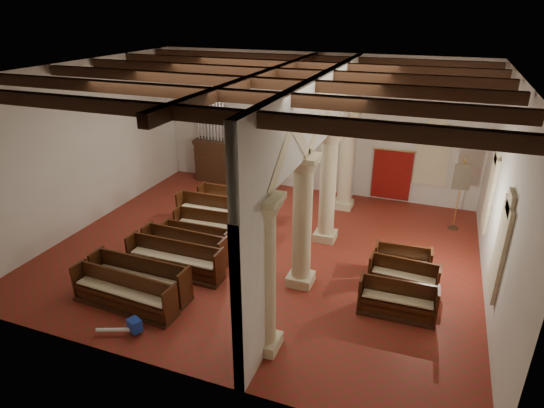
% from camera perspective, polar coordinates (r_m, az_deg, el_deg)
% --- Properties ---
extents(floor, '(14.00, 14.00, 0.00)m').
position_cam_1_polar(floor, '(15.77, -1.08, -5.77)').
color(floor, maroon).
rests_on(floor, ground).
extents(ceiling, '(14.00, 14.00, 0.00)m').
position_cam_1_polar(ceiling, '(13.83, -1.28, 16.40)').
color(ceiling, black).
rests_on(ceiling, wall_back).
extents(wall_back, '(14.00, 0.02, 6.00)m').
position_cam_1_polar(wall_back, '(19.99, 5.27, 9.88)').
color(wall_back, silver).
rests_on(wall_back, floor).
extents(wall_front, '(14.00, 0.02, 6.00)m').
position_cam_1_polar(wall_front, '(9.70, -14.43, -6.58)').
color(wall_front, silver).
rests_on(wall_front, floor).
extents(wall_left, '(0.02, 12.00, 6.00)m').
position_cam_1_polar(wall_left, '(18.20, -22.28, 6.79)').
color(wall_left, silver).
rests_on(wall_left, floor).
extents(wall_right, '(0.02, 12.00, 6.00)m').
position_cam_1_polar(wall_right, '(13.73, 27.11, 0.70)').
color(wall_right, silver).
rests_on(wall_right, floor).
extents(ceiling_beams, '(13.80, 11.80, 0.30)m').
position_cam_1_polar(ceiling_beams, '(13.85, -1.27, 15.66)').
color(ceiling_beams, '#3D2313').
rests_on(ceiling_beams, wall_back).
extents(arcade, '(0.90, 11.90, 6.00)m').
position_cam_1_polar(arcade, '(13.81, 5.81, 5.90)').
color(arcade, beige).
rests_on(arcade, floor).
extents(window_right_a, '(0.03, 1.00, 2.20)m').
position_cam_1_polar(window_right_a, '(12.69, 26.89, -5.11)').
color(window_right_a, '#327057').
rests_on(window_right_a, wall_right).
extents(window_right_b, '(0.03, 1.00, 2.20)m').
position_cam_1_polar(window_right_b, '(16.33, 25.84, 1.35)').
color(window_right_b, '#327057').
rests_on(window_right_b, wall_right).
extents(window_back, '(1.00, 0.03, 2.20)m').
position_cam_1_polar(window_back, '(19.53, 19.50, 5.82)').
color(window_back, '#327057').
rests_on(window_back, wall_back).
extents(pipe_organ, '(2.10, 0.85, 4.40)m').
position_cam_1_polar(pipe_organ, '(21.57, -6.91, 6.36)').
color(pipe_organ, '#3D2313').
rests_on(pipe_organ, floor).
extents(lectern, '(0.56, 0.60, 1.15)m').
position_cam_1_polar(lectern, '(20.22, 0.04, 2.63)').
color(lectern, '#3C2413').
rests_on(lectern, floor).
extents(dossal_curtain, '(1.80, 0.07, 2.17)m').
position_cam_1_polar(dossal_curtain, '(19.85, 14.79, 3.54)').
color(dossal_curtain, maroon).
rests_on(dossal_curtain, floor).
extents(processional_banner, '(0.62, 0.79, 2.74)m').
position_cam_1_polar(processional_banner, '(18.22, 22.15, -0.43)').
color(processional_banner, '#3D2313').
rests_on(processional_banner, floor).
extents(hymnal_box_a, '(0.42, 0.38, 0.34)m').
position_cam_1_polar(hymnal_box_a, '(12.50, -16.86, -14.35)').
color(hymnal_box_a, navy).
rests_on(hymnal_box_a, floor).
extents(hymnal_box_b, '(0.32, 0.29, 0.28)m').
position_cam_1_polar(hymnal_box_b, '(14.50, -8.97, -7.87)').
color(hymnal_box_b, '#16189B').
rests_on(hymnal_box_b, floor).
extents(hymnal_box_c, '(0.35, 0.32, 0.28)m').
position_cam_1_polar(hymnal_box_c, '(15.42, -4.91, -5.56)').
color(hymnal_box_c, navy).
rests_on(hymnal_box_c, floor).
extents(tube_heater_a, '(0.95, 0.46, 0.10)m').
position_cam_1_polar(tube_heater_a, '(12.68, -19.06, -14.69)').
color(tube_heater_a, silver).
rests_on(tube_heater_a, floor).
extents(tube_heater_b, '(0.88, 0.43, 0.09)m').
position_cam_1_polar(tube_heater_b, '(14.72, -16.43, -8.47)').
color(tube_heater_b, white).
rests_on(tube_heater_b, floor).
extents(nave_pew_0, '(3.23, 0.87, 1.05)m').
position_cam_1_polar(nave_pew_0, '(13.47, -18.07, -11.06)').
color(nave_pew_0, '#3D2313').
rests_on(nave_pew_0, floor).
extents(nave_pew_1, '(3.07, 0.80, 1.14)m').
position_cam_1_polar(nave_pew_1, '(13.87, -16.14, -9.53)').
color(nave_pew_1, '#3D2313').
rests_on(nave_pew_1, floor).
extents(nave_pew_2, '(3.16, 0.74, 1.10)m').
position_cam_1_polar(nave_pew_2, '(14.59, -12.07, -7.34)').
color(nave_pew_2, '#3D2313').
rests_on(nave_pew_2, floor).
extents(nave_pew_3, '(2.92, 0.81, 1.08)m').
position_cam_1_polar(nave_pew_3, '(15.19, -10.88, -5.93)').
color(nave_pew_3, '#3D2313').
rests_on(nave_pew_3, floor).
extents(nave_pew_4, '(2.45, 0.70, 0.96)m').
position_cam_1_polar(nave_pew_4, '(15.75, -9.42, -4.84)').
color(nave_pew_4, '#3D2313').
rests_on(nave_pew_4, floor).
extents(nave_pew_5, '(2.76, 0.86, 1.05)m').
position_cam_1_polar(nave_pew_5, '(16.45, -7.55, -3.28)').
color(nave_pew_5, '#3D2313').
rests_on(nave_pew_5, floor).
extents(nave_pew_6, '(3.51, 0.82, 1.14)m').
position_cam_1_polar(nave_pew_6, '(17.40, -6.42, -1.55)').
color(nave_pew_6, '#3D2313').
rests_on(nave_pew_6, floor).
extents(nave_pew_7, '(2.90, 0.78, 1.13)m').
position_cam_1_polar(nave_pew_7, '(18.21, -4.83, -0.27)').
color(nave_pew_7, '#3D2313').
rests_on(nave_pew_7, floor).
extents(aisle_pew_0, '(2.08, 0.73, 1.02)m').
position_cam_1_polar(aisle_pew_0, '(13.02, 15.39, -12.05)').
color(aisle_pew_0, '#3D2313').
rests_on(aisle_pew_0, floor).
extents(aisle_pew_1, '(2.04, 0.75, 0.98)m').
position_cam_1_polar(aisle_pew_1, '(14.09, 16.11, -9.19)').
color(aisle_pew_1, '#3D2313').
rests_on(aisle_pew_1, floor).
extents(aisle_pew_2, '(1.73, 0.77, 1.01)m').
position_cam_1_polar(aisle_pew_2, '(14.75, 15.96, -7.51)').
color(aisle_pew_2, '#3D2313').
rests_on(aisle_pew_2, floor).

